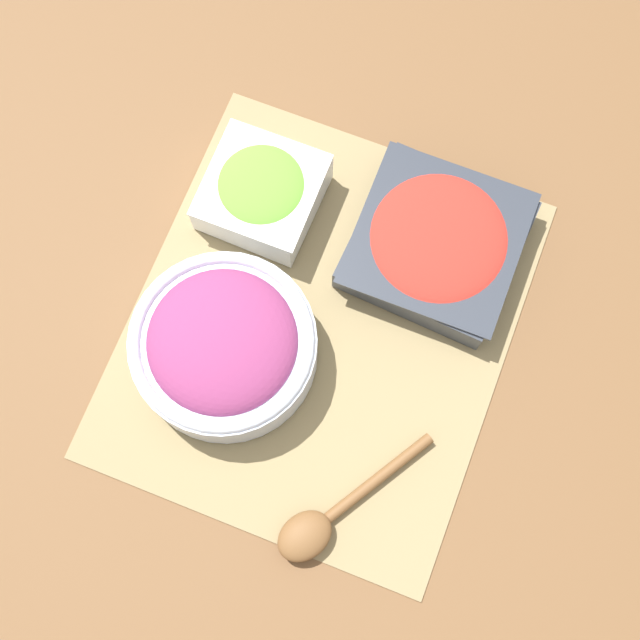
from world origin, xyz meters
name	(u,v)px	position (x,y,z in m)	size (l,w,h in m)	color
ground_plane	(320,328)	(0.00, 0.00, 0.00)	(3.00, 3.00, 0.00)	brown
placemat	(320,328)	(0.00, 0.00, 0.00)	(0.46, 0.40, 0.00)	#937F56
onion_bowl	(224,345)	(-0.06, 0.08, 0.04)	(0.20, 0.20, 0.08)	silver
tomato_bowl	(437,242)	(0.13, -0.09, 0.03)	(0.18, 0.18, 0.05)	#333842
lettuce_bowl	(262,192)	(0.11, 0.11, 0.03)	(0.12, 0.12, 0.06)	white
wooden_spoon	(321,523)	(-0.20, -0.08, 0.02)	(0.18, 0.13, 0.03)	brown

